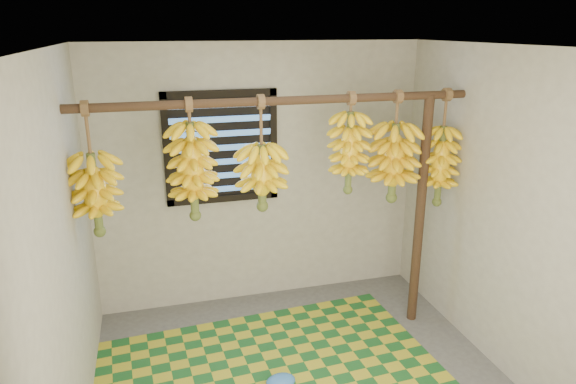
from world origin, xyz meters
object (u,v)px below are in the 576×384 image
object	(u,v)px
banana_bunch_a	(95,194)
banana_bunch_e	(394,163)
banana_bunch_d	(349,153)
plastic_bag	(281,382)
banana_bunch_b	(193,171)
support_post	(420,214)
banana_bunch_f	(440,166)
banana_bunch_c	(262,177)

from	to	relation	value
banana_bunch_a	banana_bunch_e	bearing A→B (deg)	0.00
banana_bunch_a	banana_bunch_d	distance (m)	1.89
plastic_bag	banana_bunch_b	distance (m)	1.66
support_post	banana_bunch_d	size ratio (longest dim) A/B	2.52
banana_bunch_b	banana_bunch_e	size ratio (longest dim) A/B	1.00
banana_bunch_a	banana_bunch_f	world-z (taller)	same
banana_bunch_a	banana_bunch_f	xyz separation A→B (m)	(2.70, -0.00, 0.01)
banana_bunch_e	banana_bunch_f	bearing A→B (deg)	-0.00
banana_bunch_e	banana_bunch_b	bearing A→B (deg)	-180.00
support_post	banana_bunch_f	distance (m)	0.44
support_post	plastic_bag	distance (m)	1.78
banana_bunch_e	banana_bunch_f	distance (m)	0.43
banana_bunch_c	plastic_bag	bearing A→B (deg)	-91.67
support_post	banana_bunch_e	world-z (taller)	banana_bunch_e
banana_bunch_e	banana_bunch_f	size ratio (longest dim) A/B	0.92
support_post	banana_bunch_f	bearing A→B (deg)	0.00
banana_bunch_c	banana_bunch_d	size ratio (longest dim) A/B	1.09
banana_bunch_a	banana_bunch_b	distance (m)	0.69
banana_bunch_f	banana_bunch_a	bearing A→B (deg)	180.00
banana_bunch_e	banana_bunch_a	bearing A→B (deg)	180.00
plastic_bag	banana_bunch_e	distance (m)	1.89
support_post	banana_bunch_c	size ratio (longest dim) A/B	2.31
banana_bunch_b	banana_bunch_c	bearing A→B (deg)	0.00
banana_bunch_f	banana_bunch_e	bearing A→B (deg)	180.00
support_post	banana_bunch_e	distance (m)	0.55
banana_bunch_e	banana_bunch_d	bearing A→B (deg)	-180.00
banana_bunch_f	plastic_bag	bearing A→B (deg)	-158.58
banana_bunch_a	plastic_bag	bearing A→B (deg)	-27.15
banana_bunch_b	support_post	bearing A→B (deg)	0.00
plastic_bag	banana_bunch_e	size ratio (longest dim) A/B	0.25
support_post	plastic_bag	size ratio (longest dim) A/B	8.92
banana_bunch_b	banana_bunch_d	size ratio (longest dim) A/B	1.12
banana_bunch_d	banana_bunch_a	bearing A→B (deg)	180.00
banana_bunch_c	banana_bunch_e	xyz separation A→B (m)	(1.09, 0.00, 0.04)
banana_bunch_a	banana_bunch_c	xyz separation A→B (m)	(1.19, -0.00, 0.03)
banana_bunch_a	banana_bunch_c	world-z (taller)	same
banana_bunch_b	banana_bunch_c	size ratio (longest dim) A/B	1.03
banana_bunch_b	banana_bunch_f	size ratio (longest dim) A/B	0.92
plastic_bag	banana_bunch_d	bearing A→B (deg)	39.98
support_post	plastic_bag	bearing A→B (deg)	-156.50
banana_bunch_b	banana_bunch_e	distance (m)	1.60
banana_bunch_a	banana_bunch_d	xyz separation A→B (m)	(1.89, -0.00, 0.18)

